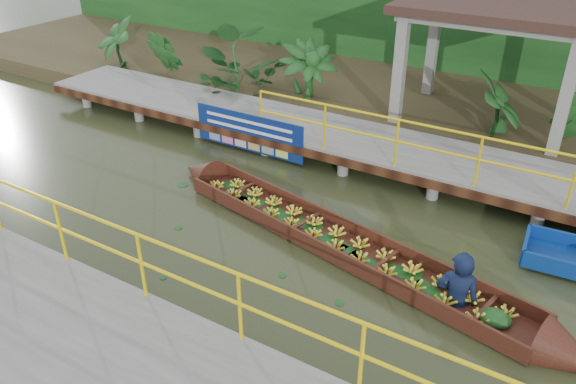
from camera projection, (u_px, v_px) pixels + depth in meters
The scene contains 9 objects.
ground at pixel (232, 218), 10.66m from camera, with size 80.00×80.00×0.00m, color #30361B.
land_strip at pixel (386, 93), 16.14m from camera, with size 30.00×8.00×0.45m, color #372D1B.
far_dock at pixel (319, 133), 12.97m from camera, with size 16.00×2.06×1.66m.
near_dock at pixel (96, 374), 6.93m from camera, with size 18.00×2.40×1.73m.
pavilion at pixel (499, 21), 12.63m from camera, with size 4.40×3.00×3.00m.
foliage_backdrop at pixel (422, 14), 17.14m from camera, with size 30.00×0.80×4.00m, color #123B14.
vendor_boat at pixel (365, 246), 9.34m from camera, with size 8.58×2.60×2.18m.
blue_banner at pixel (249, 132), 12.82m from camera, with size 2.88×0.04×0.90m.
tropical_plants at pixel (295, 69), 14.79m from camera, with size 14.26×1.26×1.57m.
Camera 1 is at (5.58, -7.19, 5.67)m, focal length 35.00 mm.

